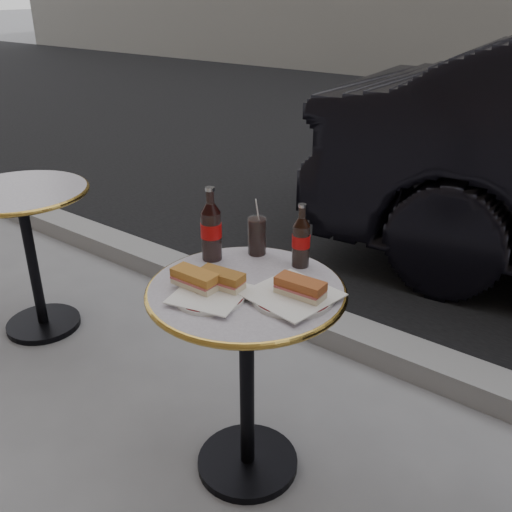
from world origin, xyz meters
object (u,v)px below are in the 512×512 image
Objects in this scene: plate_right at (292,297)px; cola_bottle_right at (301,235)px; plate_left at (210,296)px; cola_glass at (257,236)px; cola_bottle_left at (211,224)px; bistro_table at (247,383)px.

plate_right is 0.25m from cola_bottle_right.
cola_glass is at bearing 103.17° from plate_left.
cola_bottle_right is (-0.10, 0.20, 0.10)m from plate_right.
plate_left is at bearing -76.83° from cola_glass.
plate_left is 0.24m from plate_right.
plate_left is 0.30m from cola_bottle_left.
plate_left is at bearing -50.07° from cola_bottle_left.
plate_right is at bearing -62.52° from cola_bottle_right.
plate_right is at bearing 36.26° from plate_left.
cola_bottle_left is (-0.17, 0.21, 0.12)m from plate_left.
cola_bottle_right is at bearing 117.48° from plate_right.
cola_glass reaches higher than plate_right.
cola_glass is (-0.17, -0.01, -0.04)m from cola_bottle_right.
cola_bottle_left is (-0.37, 0.06, 0.12)m from plate_right.
cola_glass is (-0.27, 0.19, 0.06)m from plate_right.
cola_bottle_right is at bearing 27.47° from cola_bottle_left.
cola_bottle_left is 0.17m from cola_glass.
cola_bottle_left is at bearing -152.53° from cola_bottle_right.
cola_bottle_left is at bearing 157.70° from bistro_table.
cola_bottle_right reaches higher than plate_right.
cola_bottle_left reaches higher than cola_bottle_right.
cola_bottle_right is at bearing 77.97° from bistro_table.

